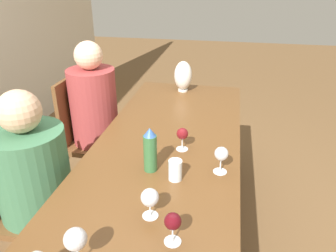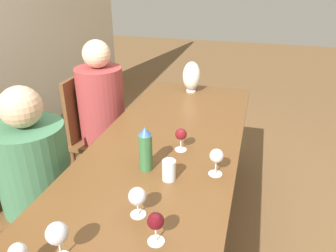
{
  "view_description": "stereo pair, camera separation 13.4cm",
  "coord_description": "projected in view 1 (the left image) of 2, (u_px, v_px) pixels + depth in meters",
  "views": [
    {
      "loc": [
        -1.59,
        -0.33,
        1.69
      ],
      "look_at": [
        0.1,
        0.0,
        0.86
      ],
      "focal_mm": 35.0,
      "sensor_mm": 36.0,
      "label": 1
    },
    {
      "loc": [
        -1.56,
        -0.46,
        1.69
      ],
      "look_at": [
        0.1,
        0.0,
        0.86
      ],
      "focal_mm": 35.0,
      "sensor_mm": 36.0,
      "label": 2
    }
  ],
  "objects": [
    {
      "name": "wine_glass_5",
      "position": [
        182.0,
        135.0,
        1.82
      ],
      "size": [
        0.07,
        0.07,
        0.13
      ],
      "color": "silver",
      "rests_on": "dining_table"
    },
    {
      "name": "dining_table",
      "position": [
        165.0,
        161.0,
        1.9
      ],
      "size": [
        2.32,
        0.84,
        0.76
      ],
      "color": "brown",
      "rests_on": "ground_plane"
    },
    {
      "name": "vase",
      "position": [
        183.0,
        76.0,
        2.69
      ],
      "size": [
        0.15,
        0.15,
        0.25
      ],
      "color": "silver",
      "rests_on": "dining_table"
    },
    {
      "name": "water_tumbler",
      "position": [
        175.0,
        170.0,
        1.58
      ],
      "size": [
        0.07,
        0.07,
        0.1
      ],
      "color": "silver",
      "rests_on": "dining_table"
    },
    {
      "name": "chair_near",
      "position": [
        26.0,
        201.0,
        1.87
      ],
      "size": [
        0.44,
        0.44,
        0.95
      ],
      "color": "brown",
      "rests_on": "ground_plane"
    },
    {
      "name": "ground_plane",
      "position": [
        165.0,
        247.0,
        2.2
      ],
      "size": [
        14.0,
        14.0,
        0.0
      ],
      "primitive_type": "plane",
      "color": "brown"
    },
    {
      "name": "water_bottle",
      "position": [
        150.0,
        150.0,
        1.62
      ],
      "size": [
        0.07,
        0.07,
        0.24
      ],
      "color": "#336638",
      "rests_on": "dining_table"
    },
    {
      "name": "wine_glass_1",
      "position": [
        173.0,
        222.0,
        1.19
      ],
      "size": [
        0.07,
        0.07,
        0.13
      ],
      "color": "silver",
      "rests_on": "dining_table"
    },
    {
      "name": "wine_glass_2",
      "position": [
        75.0,
        240.0,
        1.09
      ],
      "size": [
        0.08,
        0.08,
        0.15
      ],
      "color": "silver",
      "rests_on": "dining_table"
    },
    {
      "name": "person_near",
      "position": [
        38.0,
        186.0,
        1.8
      ],
      "size": [
        0.4,
        0.4,
        1.16
      ],
      "color": "#2D2D38",
      "rests_on": "ground_plane"
    },
    {
      "name": "chair_far",
      "position": [
        88.0,
        134.0,
        2.62
      ],
      "size": [
        0.44,
        0.44,
        0.95
      ],
      "color": "brown",
      "rests_on": "ground_plane"
    },
    {
      "name": "person_far",
      "position": [
        96.0,
        116.0,
        2.54
      ],
      "size": [
        0.36,
        0.36,
        1.23
      ],
      "color": "#2D2D38",
      "rests_on": "ground_plane"
    },
    {
      "name": "wine_glass_3",
      "position": [
        150.0,
        198.0,
        1.32
      ],
      "size": [
        0.08,
        0.08,
        0.13
      ],
      "color": "silver",
      "rests_on": "dining_table"
    },
    {
      "name": "wine_glass_0",
      "position": [
        221.0,
        155.0,
        1.61
      ],
      "size": [
        0.07,
        0.07,
        0.14
      ],
      "color": "silver",
      "rests_on": "dining_table"
    }
  ]
}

